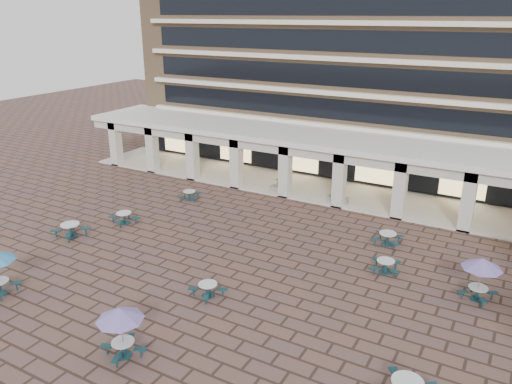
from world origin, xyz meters
TOP-DOWN VIEW (x-y plane):
  - ground at (0.00, 0.00)m, footprint 120.00×120.00m
  - apartment_building at (0.00, 25.47)m, footprint 40.00×15.50m
  - retail_arcade at (0.00, 14.80)m, footprint 42.00×6.60m
  - picnic_table_5 at (-10.40, -0.50)m, footprint 2.03×2.03m
  - picnic_table_6 at (0.44, -7.41)m, footprint 1.92×1.92m
  - picnic_table_8 at (-7.90, 8.28)m, footprint 1.85×1.85m
  - picnic_table_9 at (0.84, -2.03)m, footprint 1.84×1.84m
  - picnic_table_10 at (7.70, 4.55)m, footprint 1.77×1.77m
  - picnic_table_11 at (12.29, 4.06)m, footprint 1.89×1.89m
  - picnic_table_12 at (-9.00, 2.66)m, footprint 2.06×2.06m
  - picnic_table_13 at (6.87, 7.92)m, footprint 1.70×1.70m
  - planter_left at (-2.76, 12.90)m, footprint 1.50×0.71m
  - planter_right at (1.91, 12.90)m, footprint 1.50×0.81m

SIDE VIEW (x-z plane):
  - ground at x=0.00m, z-range 0.00..0.00m
  - picnic_table_8 at x=-7.90m, z-range 0.07..0.75m
  - picnic_table_9 at x=0.84m, z-range 0.07..0.76m
  - picnic_table_10 at x=7.70m, z-range 0.07..0.78m
  - picnic_table_12 at x=-9.00m, z-range 0.07..0.83m
  - picnic_table_13 at x=6.87m, z-range 0.07..0.83m
  - planter_left at x=-2.76m, z-range -0.12..1.13m
  - picnic_table_5 at x=-10.40m, z-range 0.08..0.93m
  - planter_right at x=1.91m, z-range -0.11..1.18m
  - picnic_table_11 at x=12.29m, z-range 0.76..2.95m
  - picnic_table_6 at x=0.44m, z-range 0.77..2.99m
  - retail_arcade at x=0.00m, z-range 0.80..5.20m
  - apartment_building at x=0.00m, z-range 0.00..25.20m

